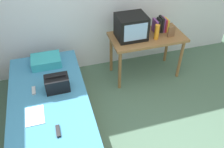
{
  "coord_description": "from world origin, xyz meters",
  "views": [
    {
      "loc": [
        -0.77,
        -1.47,
        2.6
      ],
      "look_at": [
        -0.05,
        0.99,
        0.52
      ],
      "focal_mm": 37.91,
      "sensor_mm": 36.0,
      "label": 1
    }
  ],
  "objects": [
    {
      "name": "handbag",
      "position": [
        -0.81,
        0.88,
        0.62
      ],
      "size": [
        0.3,
        0.2,
        0.23
      ],
      "color": "black",
      "rests_on": "bed"
    },
    {
      "name": "magazine",
      "position": [
        -1.12,
        0.5,
        0.52
      ],
      "size": [
        0.21,
        0.29,
        0.01
      ],
      "primitive_type": "cube",
      "color": "white",
      "rests_on": "bed"
    },
    {
      "name": "remote_silver",
      "position": [
        -1.11,
        0.93,
        0.53
      ],
      "size": [
        0.04,
        0.14,
        0.02
      ],
      "primitive_type": "cube",
      "color": "#B7B7BC",
      "rests_on": "bed"
    },
    {
      "name": "desk",
      "position": [
        0.66,
        1.47,
        0.64
      ],
      "size": [
        1.16,
        0.6,
        0.74
      ],
      "color": "olive",
      "rests_on": "ground"
    },
    {
      "name": "pillow",
      "position": [
        -0.91,
        1.47,
        0.58
      ],
      "size": [
        0.42,
        0.32,
        0.12
      ],
      "primitive_type": "cube",
      "color": "#33A8B7",
      "rests_on": "bed"
    },
    {
      "name": "bed",
      "position": [
        -0.95,
        0.77,
        0.26
      ],
      "size": [
        1.0,
        2.0,
        0.52
      ],
      "color": "olive",
      "rests_on": "ground"
    },
    {
      "name": "remote_dark",
      "position": [
        -0.88,
        0.21,
        0.53
      ],
      "size": [
        0.04,
        0.16,
        0.02
      ],
      "primitive_type": "cube",
      "color": "black",
      "rests_on": "bed"
    },
    {
      "name": "picture_frame",
      "position": [
        1.01,
        1.36,
        0.82
      ],
      "size": [
        0.11,
        0.02,
        0.16
      ],
      "primitive_type": "cube",
      "color": "brown",
      "rests_on": "desk"
    },
    {
      "name": "water_bottle",
      "position": [
        0.76,
        1.36,
        0.85
      ],
      "size": [
        0.07,
        0.07,
        0.23
      ],
      "primitive_type": "cylinder",
      "color": "orange",
      "rests_on": "desk"
    },
    {
      "name": "tv",
      "position": [
        0.4,
        1.5,
        0.92
      ],
      "size": [
        0.44,
        0.39,
        0.36
      ],
      "color": "black",
      "rests_on": "desk"
    },
    {
      "name": "book_row",
      "position": [
        0.92,
        1.56,
        0.85
      ],
      "size": [
        0.23,
        0.17,
        0.24
      ],
      "color": "#7A3D89",
      "rests_on": "desk"
    }
  ]
}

